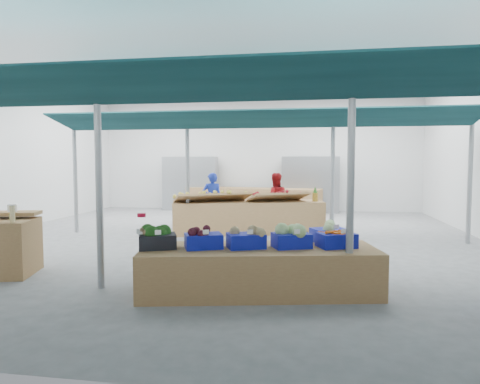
# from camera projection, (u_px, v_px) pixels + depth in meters

# --- Properties ---
(floor) EXTENTS (13.00, 13.00, 0.00)m
(floor) POSITION_uv_depth(u_px,v_px,m) (223.00, 240.00, 9.99)
(floor) COLOR #5E5E60
(floor) RESTS_ON ground
(hall) EXTENTS (13.00, 13.00, 13.00)m
(hall) POSITION_uv_depth(u_px,v_px,m) (234.00, 131.00, 11.22)
(hall) COLOR silver
(hall) RESTS_ON ground
(pole_grid) EXTENTS (10.00, 4.60, 3.00)m
(pole_grid) POSITION_uv_depth(u_px,v_px,m) (244.00, 163.00, 8.02)
(pole_grid) COLOR gray
(pole_grid) RESTS_ON floor
(awnings) EXTENTS (9.50, 7.08, 0.30)m
(awnings) POSITION_uv_depth(u_px,v_px,m) (244.00, 111.00, 7.95)
(awnings) COLOR #0A272D
(awnings) RESTS_ON pole_grid
(back_shelving_left) EXTENTS (2.00, 0.50, 2.00)m
(back_shelving_left) POSITION_uv_depth(u_px,v_px,m) (190.00, 184.00, 16.23)
(back_shelving_left) COLOR #B23F33
(back_shelving_left) RESTS_ON floor
(back_shelving_right) EXTENTS (2.00, 0.50, 2.00)m
(back_shelving_right) POSITION_uv_depth(u_px,v_px,m) (310.00, 185.00, 15.51)
(back_shelving_right) COLOR #B23F33
(back_shelving_right) RESTS_ON floor
(veg_counter) EXTENTS (3.41, 1.71, 0.63)m
(veg_counter) POSITION_uv_depth(u_px,v_px,m) (259.00, 270.00, 5.96)
(veg_counter) COLOR brown
(veg_counter) RESTS_ON floor
(fruit_counter) EXTENTS (3.91, 1.84, 0.82)m
(fruit_counter) POSITION_uv_depth(u_px,v_px,m) (248.00, 217.00, 10.95)
(fruit_counter) COLOR brown
(fruit_counter) RESTS_ON floor
(far_counter) EXTENTS (5.02, 1.91, 0.89)m
(far_counter) POSITION_uv_depth(u_px,v_px,m) (252.00, 200.00, 15.49)
(far_counter) COLOR brown
(far_counter) RESTS_ON floor
(vendor_left) EXTENTS (0.63, 0.49, 1.52)m
(vendor_left) POSITION_uv_depth(u_px,v_px,m) (212.00, 199.00, 12.20)
(vendor_left) COLOR #192DA7
(vendor_left) RESTS_ON floor
(vendor_right) EXTENTS (0.86, 0.74, 1.52)m
(vendor_right) POSITION_uv_depth(u_px,v_px,m) (275.00, 200.00, 11.92)
(vendor_right) COLOR maroon
(vendor_right) RESTS_ON floor
(crate_broccoli) EXTENTS (0.60, 0.52, 0.35)m
(crate_broccoli) POSITION_uv_depth(u_px,v_px,m) (157.00, 237.00, 5.87)
(crate_broccoli) COLOR black
(crate_broccoli) RESTS_ON veg_counter
(crate_beets) EXTENTS (0.60, 0.52, 0.29)m
(crate_beets) POSITION_uv_depth(u_px,v_px,m) (203.00, 239.00, 5.90)
(crate_beets) COLOR #0D1696
(crate_beets) RESTS_ON veg_counter
(crate_celeriac) EXTENTS (0.60, 0.52, 0.31)m
(crate_celeriac) POSITION_uv_depth(u_px,v_px,m) (246.00, 238.00, 5.92)
(crate_celeriac) COLOR #0D1696
(crate_celeriac) RESTS_ON veg_counter
(crate_cabbage) EXTENTS (0.60, 0.52, 0.35)m
(crate_cabbage) POSITION_uv_depth(u_px,v_px,m) (291.00, 236.00, 5.94)
(crate_cabbage) COLOR #0D1696
(crate_cabbage) RESTS_ON veg_counter
(crate_carrots) EXTENTS (0.60, 0.52, 0.29)m
(crate_carrots) POSITION_uv_depth(u_px,v_px,m) (336.00, 239.00, 5.97)
(crate_carrots) COLOR #0D1696
(crate_carrots) RESTS_ON veg_counter
(sparrow) EXTENTS (0.12, 0.09, 0.11)m
(sparrow) POSITION_uv_depth(u_px,v_px,m) (145.00, 232.00, 5.75)
(sparrow) COLOR brown
(sparrow) RESTS_ON crate_broccoli
(pole_ribbon) EXTENTS (0.12, 0.12, 0.28)m
(pole_ribbon) POSITION_uv_depth(u_px,v_px,m) (141.00, 217.00, 5.82)
(pole_ribbon) COLOR #B90C28
(pole_ribbon) RESTS_ON pole_grid
(apple_heap_yellow) EXTENTS (2.00, 1.54, 0.27)m
(apple_heap_yellow) POSITION_uv_depth(u_px,v_px,m) (213.00, 196.00, 10.74)
(apple_heap_yellow) COLOR #997247
(apple_heap_yellow) RESTS_ON fruit_counter
(apple_heap_red) EXTENTS (1.65, 1.34, 0.27)m
(apple_heap_red) POSITION_uv_depth(u_px,v_px,m) (279.00, 195.00, 10.90)
(apple_heap_red) COLOR #997247
(apple_heap_red) RESTS_ON fruit_counter
(pineapple) EXTENTS (0.14, 0.14, 0.39)m
(pineapple) POSITION_uv_depth(u_px,v_px,m) (315.00, 194.00, 10.98)
(pineapple) COLOR #8C6019
(pineapple) RESTS_ON fruit_counter
(crate_extra) EXTENTS (0.60, 0.53, 0.32)m
(crate_extra) POSITION_uv_depth(u_px,v_px,m) (329.00, 232.00, 6.37)
(crate_extra) COLOR #0D1696
(crate_extra) RESTS_ON veg_counter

